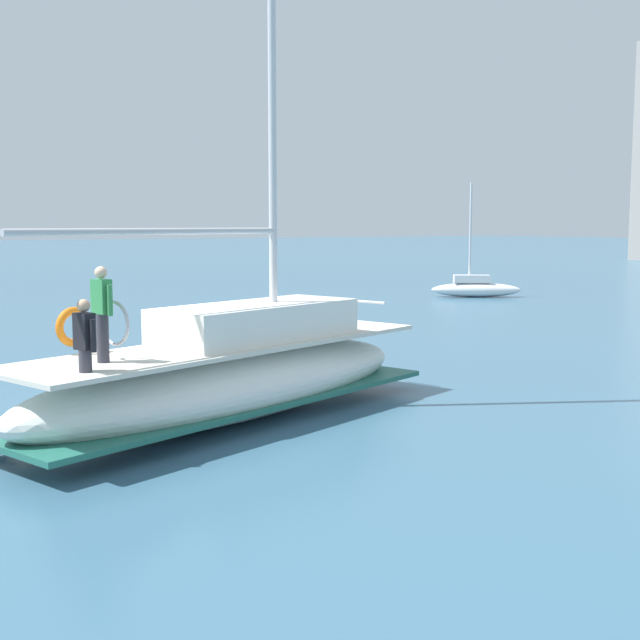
# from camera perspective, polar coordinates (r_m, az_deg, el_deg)

# --- Properties ---
(ground_plane) EXTENTS (400.00, 400.00, 0.00)m
(ground_plane) POSITION_cam_1_polar(r_m,az_deg,el_deg) (17.28, -10.92, -5.95)
(ground_plane) COLOR #38607A
(main_sailboat) EXTENTS (5.31, 9.87, 13.71)m
(main_sailboat) POSITION_cam_1_polar(r_m,az_deg,el_deg) (15.92, -5.96, -3.58)
(main_sailboat) COLOR white
(main_sailboat) RESTS_ON ground
(moored_sloop_far) EXTENTS (3.50, 4.38, 5.87)m
(moored_sloop_far) POSITION_cam_1_polar(r_m,az_deg,el_deg) (43.48, 10.66, 2.21)
(moored_sloop_far) COLOR silver
(moored_sloop_far) RESTS_ON ground
(mooring_buoy) EXTENTS (0.52, 0.52, 0.86)m
(mooring_buoy) POSITION_cam_1_polar(r_m,az_deg,el_deg) (21.61, -10.23, -3.00)
(mooring_buoy) COLOR #EA4C19
(mooring_buoy) RESTS_ON ground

